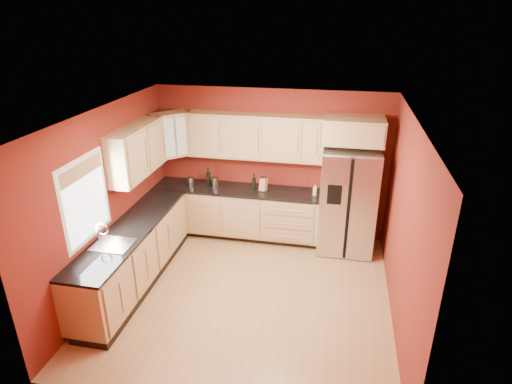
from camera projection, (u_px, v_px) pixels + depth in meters
floor at (247, 295)px, 6.15m from camera, size 4.00×4.00×0.00m
ceiling at (245, 116)px, 5.12m from camera, size 4.00×4.00×0.00m
wall_back at (271, 164)px, 7.43m from camera, size 4.00×0.04×2.60m
wall_front at (198, 310)px, 3.83m from camera, size 4.00×0.04×2.60m
wall_left at (107, 201)px, 5.99m from camera, size 0.04×4.00×2.60m
wall_right at (404, 228)px, 5.27m from camera, size 0.04×4.00×2.60m
base_cabinets_back at (237, 213)px, 7.60m from camera, size 2.90×0.60×0.88m
base_cabinets_left at (134, 256)px, 6.28m from camera, size 0.60×2.80×0.88m
countertop_back at (236, 189)px, 7.41m from camera, size 2.90×0.62×0.04m
countertop_left at (131, 229)px, 6.10m from camera, size 0.62×2.80×0.04m
upper_cabinets_back at (255, 137)px, 7.12m from camera, size 2.30×0.33×0.75m
upper_cabinets_left at (137, 151)px, 6.41m from camera, size 0.33×1.35×0.75m
corner_upper_cabinet at (171, 135)px, 7.23m from camera, size 0.67×0.67×0.75m
over_fridge_cabinet at (354, 130)px, 6.62m from camera, size 0.92×0.60×0.40m
refrigerator at (348, 200)px, 7.01m from camera, size 0.90×0.75×1.78m
window at (86, 200)px, 5.44m from camera, size 0.03×0.90×1.00m
sink_faucet at (112, 235)px, 5.58m from camera, size 0.50×0.42×0.30m
canister_left at (191, 182)px, 7.44m from camera, size 0.11×0.11×0.17m
canister_right at (215, 182)px, 7.42m from camera, size 0.13×0.13×0.18m
wine_bottle_a at (208, 176)px, 7.49m from camera, size 0.08×0.08×0.33m
wine_bottle_b at (254, 182)px, 7.30m from camera, size 0.08×0.08×0.29m
knife_block at (263, 185)px, 7.28m from camera, size 0.14×0.13×0.22m
soap_dispenser at (315, 190)px, 7.10m from camera, size 0.08×0.08×0.18m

